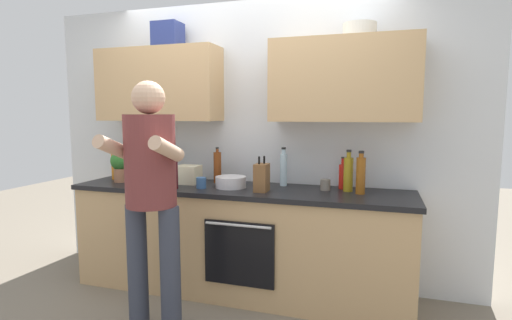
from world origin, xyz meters
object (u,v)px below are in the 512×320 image
at_px(bottle_hotsauce, 342,176).
at_px(mixing_bowl, 231,182).
at_px(cup_stoneware, 325,185).
at_px(bottle_wine, 174,174).
at_px(grocery_bag_rice, 188,175).
at_px(bottle_syrup, 361,175).
at_px(bottle_water, 283,169).
at_px(bottle_soda, 146,166).
at_px(knife_block, 262,177).
at_px(cup_tea, 201,183).
at_px(potted_herb, 121,164).
at_px(bottle_vinegar, 217,167).
at_px(bottle_juice, 116,164).
at_px(bottle_oil, 348,174).
at_px(person_standing, 151,186).
at_px(grocery_bag_produce, 151,175).

distance_m(bottle_hotsauce, mixing_bowl, 0.92).
height_order(cup_stoneware, mixing_bowl, mixing_bowl).
relative_size(bottle_wine, grocery_bag_rice, 1.46).
xyz_separation_m(cup_stoneware, grocery_bag_rice, (-1.19, -0.06, 0.04)).
bearing_deg(bottle_syrup, mixing_bowl, -177.00).
relative_size(bottle_syrup, mixing_bowl, 1.30).
distance_m(bottle_water, bottle_syrup, 0.66).
height_order(bottle_soda, knife_block, bottle_soda).
height_order(cup_tea, potted_herb, potted_herb).
bearing_deg(potted_herb, cup_tea, -4.51).
relative_size(mixing_bowl, potted_herb, 0.91).
xyz_separation_m(bottle_vinegar, bottle_juice, (-0.99, -0.11, 0.00)).
bearing_deg(bottle_vinegar, bottle_hotsauce, 1.88).
height_order(bottle_hotsauce, cup_stoneware, bottle_hotsauce).
relative_size(bottle_vinegar, grocery_bag_rice, 1.62).
relative_size(bottle_oil, potted_herb, 1.18).
distance_m(bottle_soda, bottle_hotsauce, 1.83).
bearing_deg(bottle_hotsauce, bottle_vinegar, -178.12).
xyz_separation_m(bottle_hotsauce, mixing_bowl, (-0.89, -0.22, -0.06)).
bearing_deg(cup_stoneware, bottle_soda, 177.32).
xyz_separation_m(bottle_vinegar, cup_stoneware, (0.96, -0.06, -0.10)).
bearing_deg(mixing_bowl, bottle_water, 27.86).
distance_m(mixing_bowl, knife_block, 0.31).
height_order(bottle_hotsauce, cup_tea, bottle_hotsauce).
height_order(person_standing, bottle_water, person_standing).
bearing_deg(cup_stoneware, person_standing, -141.16).
xyz_separation_m(bottle_soda, bottle_syrup, (1.98, -0.15, 0.03)).
bearing_deg(bottle_juice, person_standing, -42.18).
bearing_deg(cup_tea, cup_stoneware, 12.80).
bearing_deg(bottle_soda, bottle_water, 0.44).
bearing_deg(bottle_vinegar, cup_stoneware, -3.53).
height_order(bottle_oil, grocery_bag_rice, bottle_oil).
bearing_deg(cup_tea, mixing_bowl, 25.07).
height_order(person_standing, cup_stoneware, person_standing).
xyz_separation_m(bottle_soda, bottle_vinegar, (0.74, -0.02, 0.02)).
bearing_deg(person_standing, potted_herb, 137.21).
distance_m(cup_tea, grocery_bag_produce, 0.49).
bearing_deg(potted_herb, bottle_juice, 141.41).
height_order(person_standing, potted_herb, person_standing).
distance_m(bottle_wine, bottle_syrup, 1.49).
bearing_deg(bottle_soda, grocery_bag_rice, -14.74).
relative_size(bottle_vinegar, bottle_juice, 0.98).
relative_size(bottle_soda, cup_stoneware, 3.29).
bearing_deg(bottle_juice, bottle_hotsauce, 4.05).
xyz_separation_m(person_standing, bottle_vinegar, (0.10, 0.92, 0.02)).
relative_size(bottle_syrup, grocery_bag_rice, 1.69).
bearing_deg(bottle_hotsauce, bottle_wine, -163.32).
bearing_deg(bottle_water, bottle_vinegar, -177.05).
bearing_deg(bottle_juice, bottle_syrup, -0.38).
xyz_separation_m(bottle_water, bottle_oil, (0.55, -0.08, -0.00)).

